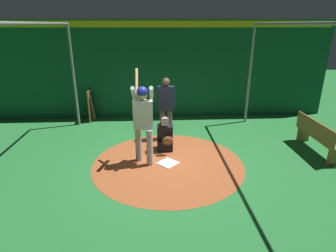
% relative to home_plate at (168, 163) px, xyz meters
% --- Properties ---
extents(ground_plane, '(27.51, 27.51, 0.00)m').
position_rel_home_plate_xyz_m(ground_plane, '(0.00, 0.00, -0.01)').
color(ground_plane, '#287A38').
extents(dirt_circle, '(3.58, 3.58, 0.01)m').
position_rel_home_plate_xyz_m(dirt_circle, '(0.00, 0.00, -0.01)').
color(dirt_circle, '#AD562D').
rests_on(dirt_circle, ground).
extents(home_plate, '(0.59, 0.59, 0.01)m').
position_rel_home_plate_xyz_m(home_plate, '(0.00, 0.00, 0.00)').
color(home_plate, white).
rests_on(home_plate, dirt_circle).
extents(batter, '(0.68, 0.49, 2.18)m').
position_rel_home_plate_xyz_m(batter, '(-0.09, -0.56, 1.12)').
color(batter, '#B3B3B7').
rests_on(batter, ground).
extents(catcher, '(0.58, 0.40, 0.93)m').
position_rel_home_plate_xyz_m(catcher, '(-0.75, -0.04, 0.35)').
color(catcher, black).
rests_on(catcher, ground).
extents(umpire, '(0.22, 0.49, 1.75)m').
position_rel_home_plate_xyz_m(umpire, '(-1.59, 0.03, 0.98)').
color(umpire, '#4C4C51').
rests_on(umpire, ground).
extents(back_wall, '(0.23, 11.51, 3.27)m').
position_rel_home_plate_xyz_m(back_wall, '(-3.69, 0.00, 1.64)').
color(back_wall, '#145133').
rests_on(back_wall, ground).
extents(cage_frame, '(5.85, 5.65, 3.16)m').
position_rel_home_plate_xyz_m(cage_frame, '(0.00, 0.00, 2.20)').
color(cage_frame, gray).
rests_on(cage_frame, ground).
extents(bat_rack, '(0.82, 0.18, 1.05)m').
position_rel_home_plate_xyz_m(bat_rack, '(-3.44, -2.45, 0.48)').
color(bat_rack, olive).
rests_on(bat_rack, ground).
extents(bench, '(1.68, 0.36, 0.85)m').
position_rel_home_plate_xyz_m(bench, '(-0.44, 3.83, 0.43)').
color(bench, olive).
rests_on(bench, ground).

